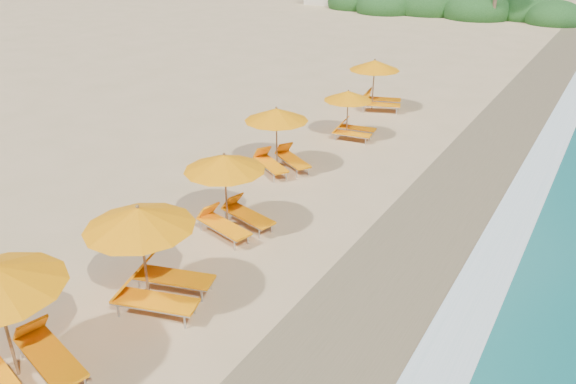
# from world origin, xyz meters

# --- Properties ---
(ground) EXTENTS (160.00, 160.00, 0.00)m
(ground) POSITION_xyz_m (0.00, 0.00, 0.00)
(ground) COLOR tan
(ground) RESTS_ON ground
(wet_sand) EXTENTS (4.00, 160.00, 0.01)m
(wet_sand) POSITION_xyz_m (4.00, 0.00, 0.01)
(wet_sand) COLOR #7B6749
(wet_sand) RESTS_ON ground
(surf_foam) EXTENTS (4.00, 160.00, 0.01)m
(surf_foam) POSITION_xyz_m (6.70, 0.00, 0.03)
(surf_foam) COLOR white
(surf_foam) RESTS_ON ground
(station_1) EXTENTS (3.21, 3.10, 2.61)m
(station_1) POSITION_xyz_m (-1.33, -7.71, 1.46)
(station_1) COLOR olive
(station_1) RESTS_ON ground
(station_2) EXTENTS (3.16, 3.08, 2.51)m
(station_2) POSITION_xyz_m (-0.85, -4.51, 1.41)
(station_2) COLOR olive
(station_2) RESTS_ON ground
(station_3) EXTENTS (2.89, 2.79, 2.34)m
(station_3) POSITION_xyz_m (-1.40, -0.84, 1.31)
(station_3) COLOR olive
(station_3) RESTS_ON ground
(station_4) EXTENTS (3.11, 3.11, 2.30)m
(station_4) POSITION_xyz_m (-2.56, 3.61, 1.29)
(station_4) COLOR olive
(station_4) RESTS_ON ground
(station_5) EXTENTS (2.38, 2.26, 2.02)m
(station_5) POSITION_xyz_m (-1.83, 8.00, 1.13)
(station_5) COLOR olive
(station_5) RESTS_ON ground
(station_6) EXTENTS (3.09, 3.03, 2.42)m
(station_6) POSITION_xyz_m (-2.49, 12.28, 1.35)
(station_6) COLOR olive
(station_6) RESTS_ON ground
(treeline) EXTENTS (25.80, 8.80, 9.74)m
(treeline) POSITION_xyz_m (-9.94, 45.51, 1.00)
(treeline) COLOR #163D14
(treeline) RESTS_ON ground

